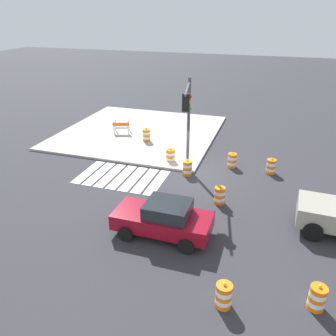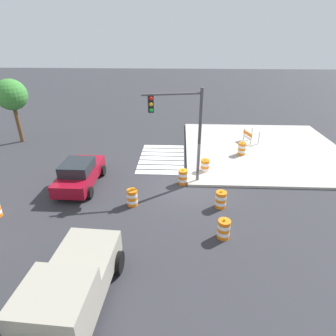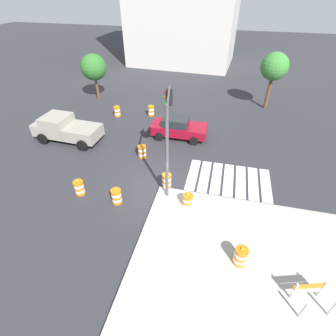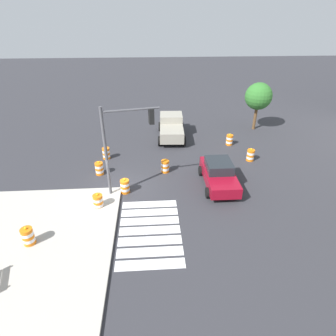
% 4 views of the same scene
% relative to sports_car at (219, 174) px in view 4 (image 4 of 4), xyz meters
% --- Properties ---
extents(ground_plane, '(120.00, 120.00, 0.00)m').
position_rel_sports_car_xyz_m(ground_plane, '(0.17, -6.35, -0.81)').
color(ground_plane, '#2D2D33').
extents(crosswalk_stripes, '(5.10, 3.20, 0.02)m').
position_rel_sports_car_xyz_m(crosswalk_stripes, '(4.17, -4.55, -0.80)').
color(crosswalk_stripes, silver).
rests_on(crosswalk_stripes, ground).
extents(sports_car, '(4.31, 2.16, 1.63)m').
position_rel_sports_car_xyz_m(sports_car, '(0.00, 0.00, 0.00)').
color(sports_car, maroon).
rests_on(sports_car, ground).
extents(pickup_truck, '(5.24, 2.55, 1.92)m').
position_rel_sports_car_xyz_m(pickup_truck, '(-8.35, -2.48, 0.16)').
color(pickup_truck, gray).
rests_on(pickup_truck, ground).
extents(traffic_barrel_near_corner, '(0.56, 0.56, 1.02)m').
position_rel_sports_car_xyz_m(traffic_barrel_near_corner, '(0.53, -6.07, -0.36)').
color(traffic_barrel_near_corner, orange).
rests_on(traffic_barrel_near_corner, ground).
extents(traffic_barrel_crosswalk_end, '(0.56, 0.56, 1.02)m').
position_rel_sports_car_xyz_m(traffic_barrel_crosswalk_end, '(-3.19, 3.22, -0.36)').
color(traffic_barrel_crosswalk_end, orange).
rests_on(traffic_barrel_crosswalk_end, ground).
extents(traffic_barrel_median_near, '(0.56, 0.56, 1.02)m').
position_rel_sports_car_xyz_m(traffic_barrel_median_near, '(-6.16, 2.37, -0.36)').
color(traffic_barrel_median_near, orange).
rests_on(traffic_barrel_median_near, ground).
extents(traffic_barrel_median_far, '(0.56, 0.56, 1.02)m').
position_rel_sports_car_xyz_m(traffic_barrel_median_far, '(-4.24, -7.85, -0.36)').
color(traffic_barrel_median_far, orange).
rests_on(traffic_barrel_median_far, ground).
extents(traffic_barrel_far_curb, '(0.56, 0.56, 1.02)m').
position_rel_sports_car_xyz_m(traffic_barrel_far_curb, '(2.06, -7.49, -0.36)').
color(traffic_barrel_far_curb, orange).
rests_on(traffic_barrel_far_curb, ground).
extents(traffic_barrel_lane_center, '(0.56, 0.56, 1.02)m').
position_rel_sports_car_xyz_m(traffic_barrel_lane_center, '(-1.86, -8.02, -0.36)').
color(traffic_barrel_lane_center, orange).
rests_on(traffic_barrel_lane_center, ground).
extents(traffic_barrel_opposite_curb, '(0.56, 0.56, 1.02)m').
position_rel_sports_car_xyz_m(traffic_barrel_opposite_curb, '(-1.88, -3.40, -0.36)').
color(traffic_barrel_opposite_curb, orange).
rests_on(traffic_barrel_opposite_curb, ground).
extents(traffic_barrel_on_sidewalk, '(0.56, 0.56, 1.02)m').
position_rel_sports_car_xyz_m(traffic_barrel_on_sidewalk, '(4.84, -10.38, -0.21)').
color(traffic_barrel_on_sidewalk, orange).
rests_on(traffic_barrel_on_sidewalk, sidewalk_corner).
extents(traffic_light_pole, '(0.89, 3.24, 5.50)m').
position_rel_sports_car_xyz_m(traffic_light_pole, '(0.54, -5.83, 3.10)').
color(traffic_light_pole, '#4C4C51').
rests_on(traffic_light_pole, sidewalk_corner).
extents(street_tree_streetside_mid, '(2.47, 2.47, 4.44)m').
position_rel_sports_car_xyz_m(street_tree_streetside_mid, '(-9.64, 5.71, 2.37)').
color(street_tree_streetside_mid, brown).
rests_on(street_tree_streetside_mid, ground).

